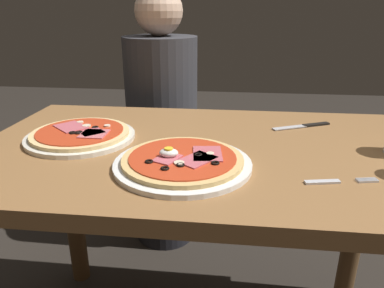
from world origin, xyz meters
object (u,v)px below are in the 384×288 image
(pizza_across_left, at_px, (81,135))
(diner_person, at_px, (163,131))
(knife, at_px, (305,126))
(dining_table, at_px, (202,188))
(fork, at_px, (335,181))
(pizza_foreground, at_px, (183,162))

(pizza_across_left, relative_size, diner_person, 0.25)
(pizza_across_left, bearing_deg, knife, 15.90)
(dining_table, height_order, diner_person, diner_person)
(dining_table, distance_m, fork, 0.37)
(knife, bearing_deg, diner_person, 139.86)
(fork, bearing_deg, pizza_across_left, 162.89)
(fork, bearing_deg, pizza_foreground, 172.22)
(pizza_foreground, relative_size, pizza_across_left, 1.06)
(pizza_foreground, bearing_deg, dining_table, 75.62)
(pizza_across_left, bearing_deg, dining_table, -2.44)
(knife, bearing_deg, fork, -90.86)
(knife, distance_m, diner_person, 0.73)
(pizza_foreground, bearing_deg, knife, 44.90)
(dining_table, xyz_separation_m, pizza_across_left, (-0.34, 0.01, 0.14))
(pizza_across_left, relative_size, knife, 1.62)
(dining_table, bearing_deg, fork, -31.64)
(dining_table, distance_m, pizza_across_left, 0.37)
(dining_table, distance_m, diner_person, 0.70)
(dining_table, xyz_separation_m, diner_person, (-0.24, 0.65, -0.06))
(fork, distance_m, diner_person, 1.01)
(pizza_foreground, height_order, diner_person, diner_person)
(fork, xyz_separation_m, knife, (0.01, 0.38, 0.00))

